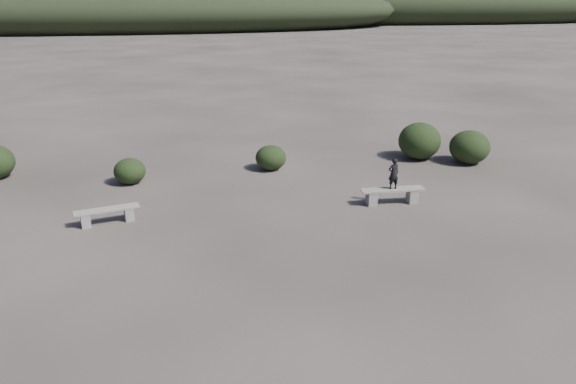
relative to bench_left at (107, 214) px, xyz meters
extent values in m
plane|color=#312A26|center=(4.13, -4.76, -0.25)|extent=(1200.00, 1200.00, 0.00)
cube|color=slate|center=(-0.52, -0.16, -0.07)|extent=(0.31, 0.37, 0.36)
cube|color=slate|center=(0.52, 0.16, -0.07)|extent=(0.31, 0.37, 0.36)
cube|color=gray|center=(0.00, 0.00, 0.14)|extent=(1.65, 0.80, 0.05)
cube|color=slate|center=(7.08, 0.44, -0.05)|extent=(0.26, 0.36, 0.40)
cube|color=slate|center=(8.27, 0.49, -0.05)|extent=(0.26, 0.36, 0.40)
cube|color=gray|center=(7.67, 0.47, 0.18)|extent=(1.80, 0.44, 0.05)
imported|color=black|center=(7.67, 0.47, 0.64)|extent=(0.36, 0.28, 0.88)
ellipsoid|color=black|center=(0.14, 3.21, 0.15)|extent=(0.98, 0.98, 0.80)
ellipsoid|color=black|center=(4.61, 4.10, 0.17)|extent=(1.03, 1.03, 0.82)
ellipsoid|color=black|center=(9.97, 4.74, 0.40)|extent=(1.49, 1.49, 1.30)
ellipsoid|color=black|center=(11.50, 3.99, 0.33)|extent=(1.38, 1.38, 1.15)
ellipsoid|color=black|center=(-20.87, 85.24, 2.45)|extent=(110.00, 40.00, 12.00)
ellipsoid|color=black|center=(39.13, 105.24, 2.90)|extent=(120.00, 44.00, 14.00)
camera|label=1|loc=(2.93, -13.82, 5.38)|focal=35.00mm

